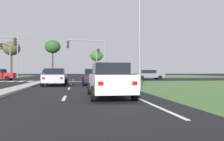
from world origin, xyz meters
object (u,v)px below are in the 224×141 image
object	(u,v)px
traffic_signal_far_right	(97,58)
treeline_fourth	(97,56)
car_silver_near	(55,77)
car_navy_second	(93,77)
street_lamp_near	(138,16)
car_white_seventh	(110,80)
street_lamp_third	(18,53)
car_blue_fifth	(47,74)
treeline_second	(12,49)
treeline_third	(53,47)
car_maroon_sixth	(51,74)
traffic_signal_far_left	(7,55)
traffic_signal_near_right	(91,52)
car_grey_fourth	(149,75)

from	to	relation	value
traffic_signal_far_right	treeline_fourth	size ratio (longest dim) A/B	0.75
car_silver_near	car_navy_second	size ratio (longest dim) A/B	1.01
car_navy_second	street_lamp_near	world-z (taller)	street_lamp_near
street_lamp_near	treeline_fourth	xyz separation A→B (m)	(1.54, 49.88, 0.89)
car_white_seventh	traffic_signal_far_right	xyz separation A→B (m)	(1.98, 29.60, 2.89)
car_navy_second	street_lamp_third	world-z (taller)	street_lamp_third
car_navy_second	car_blue_fifth	world-z (taller)	car_blue_fifth
treeline_second	car_silver_near	bearing A→B (deg)	-70.13
car_blue_fifth	street_lamp_third	xyz separation A→B (m)	(-5.66, -0.01, 4.31)
car_white_seventh	treeline_third	world-z (taller)	treeline_third
car_maroon_sixth	street_lamp_third	bearing A→B (deg)	56.38
traffic_signal_far_left	treeline_fourth	bearing A→B (deg)	54.38
traffic_signal_near_right	car_navy_second	bearing A→B (deg)	-91.65
traffic_signal_far_right	treeline_third	size ratio (longest dim) A/B	0.56
car_white_seventh	treeline_fourth	bearing A→B (deg)	85.85
treeline_second	treeline_fourth	bearing A→B (deg)	5.57
car_white_seventh	traffic_signal_far_right	size ratio (longest dim) A/B	0.85
car_silver_near	treeline_third	world-z (taller)	treeline_third
traffic_signal_far_right	street_lamp_near	distance (m)	26.25
car_silver_near	street_lamp_third	bearing A→B (deg)	109.50
car_maroon_sixth	car_navy_second	bearing A→B (deg)	102.13
car_grey_fourth	street_lamp_near	world-z (taller)	street_lamp_near
car_silver_near	treeline_fourth	bearing A→B (deg)	80.46
traffic_signal_near_right	car_white_seventh	bearing A→B (deg)	-90.42
car_white_seventh	treeline_second	size ratio (longest dim) A/B	0.50
treeline_fourth	street_lamp_near	bearing A→B (deg)	-91.76
car_blue_fifth	treeline_second	bearing A→B (deg)	-50.76
traffic_signal_near_right	treeline_fourth	size ratio (longest dim) A/B	0.75
street_lamp_near	treeline_fourth	size ratio (longest dim) A/B	1.17
treeline_third	car_maroon_sixth	bearing A→B (deg)	-88.66
car_grey_fourth	treeline_third	distance (m)	33.03
street_lamp_near	treeline_third	bearing A→B (deg)	102.35
car_maroon_sixth	treeline_third	size ratio (longest dim) A/B	0.44
car_blue_fifth	car_white_seventh	size ratio (longest dim) A/B	1.01
car_grey_fourth	treeline_fourth	distance (m)	30.72
car_maroon_sixth	traffic_signal_far_left	distance (m)	18.34
car_silver_near	car_white_seventh	world-z (taller)	car_white_seventh
car_grey_fourth	car_maroon_sixth	distance (m)	29.03
traffic_signal_far_right	street_lamp_near	xyz separation A→B (m)	(0.35, -26.22, 1.08)
car_blue_fifth	treeline_second	world-z (taller)	treeline_second
traffic_signal_far_left	street_lamp_near	size ratio (longest dim) A/B	0.70
car_grey_fourth	traffic_signal_far_left	xyz separation A→B (m)	(-22.81, 5.93, 3.33)
car_navy_second	traffic_signal_far_right	world-z (taller)	traffic_signal_far_right
traffic_signal_far_right	traffic_signal_near_right	xyz separation A→B (m)	(-1.85, -11.59, 0.06)
car_navy_second	traffic_signal_near_right	world-z (taller)	traffic_signal_near_right
street_lamp_third	car_grey_fourth	bearing A→B (deg)	-32.44
street_lamp_third	treeline_second	xyz separation A→B (m)	(-4.87, 12.91, 2.07)
treeline_fourth	traffic_signal_far_left	bearing A→B (deg)	-125.62
car_white_seventh	car_grey_fourth	bearing A→B (deg)	67.78
car_maroon_sixth	car_white_seventh	size ratio (longest dim) A/B	0.92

